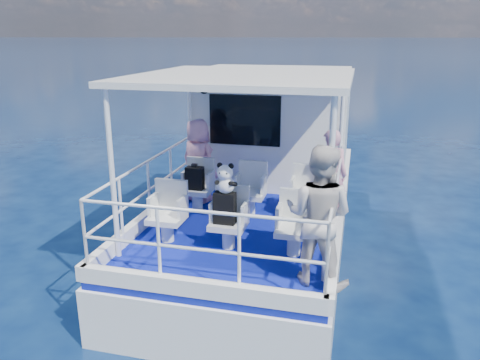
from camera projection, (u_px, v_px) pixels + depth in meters
name	position (u px, v px, depth m)	size (l,w,h in m)	color
ground	(247.00, 269.00, 7.75)	(2000.00, 2000.00, 0.00)	#08173A
hull	(259.00, 244.00, 8.67)	(3.00, 7.00, 1.60)	white
deck	(260.00, 201.00, 8.42)	(2.90, 6.90, 0.10)	navy
cabin	(274.00, 125.00, 9.29)	(2.85, 2.00, 2.20)	white
canopy	(244.00, 77.00, 6.63)	(3.00, 3.20, 0.08)	white
canopy_posts	(243.00, 155.00, 6.92)	(2.77, 2.97, 2.20)	white
railings	(238.00, 201.00, 6.80)	(2.84, 3.59, 1.00)	white
seat_port_fwd	(197.00, 199.00, 7.82)	(0.48, 0.46, 0.38)	silver
seat_center_fwd	(250.00, 203.00, 7.61)	(0.48, 0.46, 0.38)	silver
seat_stbd_fwd	(305.00, 208.00, 7.40)	(0.48, 0.46, 0.38)	silver
seat_port_aft	(167.00, 228.00, 6.61)	(0.48, 0.46, 0.38)	silver
seat_center_aft	(229.00, 235.00, 6.41)	(0.48, 0.46, 0.38)	silver
seat_stbd_aft	(294.00, 241.00, 6.20)	(0.48, 0.46, 0.38)	silver
passenger_port_fwd	(198.00, 161.00, 8.10)	(0.54, 0.39, 1.45)	pink
passenger_stbd_fwd	(330.00, 175.00, 7.24)	(0.53, 0.35, 1.46)	#CC849D
passenger_stbd_aft	(319.00, 216.00, 5.33)	(0.81, 0.63, 1.66)	beige
backpack_port	(195.00, 178.00, 7.64)	(0.29, 0.16, 0.38)	black
backpack_center	(225.00, 208.00, 6.24)	(0.29, 0.16, 0.43)	black
compact_camera	(194.00, 165.00, 7.59)	(0.09, 0.05, 0.05)	black
panda	(225.00, 178.00, 6.12)	(0.26, 0.22, 0.40)	silver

